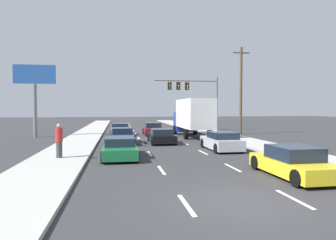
{
  "coord_description": "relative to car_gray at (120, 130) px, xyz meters",
  "views": [
    {
      "loc": [
        -3.65,
        -8.41,
        2.79
      ],
      "look_at": [
        0.24,
        14.74,
        1.9
      ],
      "focal_mm": 32.17,
      "sensor_mm": 36.0,
      "label": 1
    }
  ],
  "objects": [
    {
      "name": "car_yellow",
      "position": [
        6.85,
        -20.87,
        0.0
      ],
      "size": [
        1.95,
        4.29,
        1.26
      ],
      "color": "yellow",
      "rests_on": "ground_plane"
    },
    {
      "name": "sidewalk_left",
      "position": [
        -3.4,
        -3.68,
        -0.49
      ],
      "size": [
        3.12,
        80.0,
        0.14
      ],
      "primitive_type": "cube",
      "color": "#B2AFA8",
      "rests_on": "ground_plane"
    },
    {
      "name": "car_silver",
      "position": [
        6.64,
        -12.82,
        0.02
      ],
      "size": [
        1.89,
        4.12,
        1.24
      ],
      "color": "#B7BABF",
      "rests_on": "ground_plane"
    },
    {
      "name": "box_truck",
      "position": [
        7.03,
        -3.4,
        1.55
      ],
      "size": [
        2.58,
        8.25,
        3.68
      ],
      "color": "white",
      "rests_on": "ground_plane"
    },
    {
      "name": "car_black",
      "position": [
        3.28,
        -8.03,
        -0.02
      ],
      "size": [
        2.04,
        4.29,
        1.17
      ],
      "color": "black",
      "rests_on": "ground_plane"
    },
    {
      "name": "car_gray",
      "position": [
        0.0,
        0.0,
        0.0
      ],
      "size": [
        1.95,
        4.48,
        1.23
      ],
      "color": "slate",
      "rests_on": "ground_plane"
    },
    {
      "name": "lane_markings",
      "position": [
        3.41,
        -1.19,
        -0.56
      ],
      "size": [
        3.54,
        57.0,
        0.01
      ],
      "color": "silver",
      "rests_on": "ground_plane"
    },
    {
      "name": "car_navy",
      "position": [
        0.13,
        -7.87,
        0.02
      ],
      "size": [
        1.9,
        4.42,
        1.26
      ],
      "color": "#141E4C",
      "rests_on": "ground_plane"
    },
    {
      "name": "car_maroon",
      "position": [
        3.41,
        -0.55,
        0.05
      ],
      "size": [
        1.85,
        4.22,
        1.32
      ],
      "color": "maroon",
      "rests_on": "ground_plane"
    },
    {
      "name": "pedestrian_near_corner",
      "position": [
        -3.36,
        -15.2,
        0.5
      ],
      "size": [
        0.38,
        0.38,
        1.83
      ],
      "color": "#3F3F42",
      "rests_on": "sidewalk_left"
    },
    {
      "name": "roadside_billboard",
      "position": [
        -8.12,
        -1.25,
        4.41
      ],
      "size": [
        3.88,
        0.36,
        7.01
      ],
      "color": "slate",
      "rests_on": "ground_plane"
    },
    {
      "name": "traffic_signal_mast",
      "position": [
        8.52,
        4.44,
        4.6
      ],
      "size": [
        8.1,
        0.69,
        6.82
      ],
      "color": "#595B56",
      "rests_on": "ground_plane"
    },
    {
      "name": "sidewalk_right",
      "position": [
        10.22,
        -3.68,
        -0.49
      ],
      "size": [
        3.12,
        80.0,
        0.14
      ],
      "primitive_type": "cube",
      "color": "#B2AFA8",
      "rests_on": "ground_plane"
    },
    {
      "name": "ground_plane",
      "position": [
        3.41,
        1.32,
        -0.56
      ],
      "size": [
        140.0,
        140.0,
        0.0
      ],
      "primitive_type": "plane",
      "color": "#333335"
    },
    {
      "name": "utility_pole_mid",
      "position": [
        12.88,
        -1.38,
        4.26
      ],
      "size": [
        1.8,
        0.28,
        9.37
      ],
      "color": "brown",
      "rests_on": "ground_plane"
    },
    {
      "name": "car_green",
      "position": [
        -0.12,
        -14.77,
        -0.02
      ],
      "size": [
        1.96,
        4.62,
        1.16
      ],
      "color": "#196B38",
      "rests_on": "ground_plane"
    }
  ]
}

